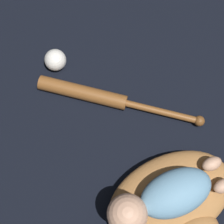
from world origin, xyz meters
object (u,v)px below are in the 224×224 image
Objects in this scene: baby_figure at (161,199)px; baseball at (55,60)px; baseball_glove at (174,203)px; baseball_bat at (99,96)px.

baseball is (-0.06, -0.54, -0.11)m from baby_figure.
baseball_glove is at bearing 87.48° from baseball.
baby_figure is at bearing 76.24° from baseball_bat.
baseball_bat is at bearing -97.79° from baseball_glove.
baseball reaches higher than baseball_bat.
baseball_glove is 0.10m from baby_figure.
baby_figure is 4.91× the size of baseball.
baseball_glove is 5.94× the size of baseball.
baseball_glove is 1.21× the size of baby_figure.
baseball_bat is (-0.09, -0.36, -0.12)m from baby_figure.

